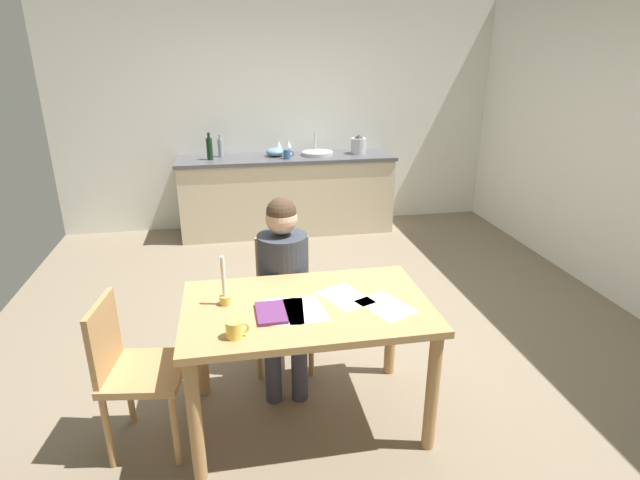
{
  "coord_description": "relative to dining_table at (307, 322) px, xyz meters",
  "views": [
    {
      "loc": [
        -0.65,
        -3.48,
        2.04
      ],
      "look_at": [
        -0.08,
        -0.38,
        0.85
      ],
      "focal_mm": 28.29,
      "sensor_mm": 36.0,
      "label": 1
    }
  ],
  "objects": [
    {
      "name": "chair_side_empty",
      "position": [
        -0.93,
        -0.04,
        -0.16
      ],
      "size": [
        0.45,
        0.45,
        0.87
      ],
      "color": "tan",
      "rests_on": "ground"
    },
    {
      "name": "person_seated",
      "position": [
        -0.07,
        0.5,
        0.04
      ],
      "size": [
        0.35,
        0.61,
        1.19
      ],
      "color": "#333842",
      "rests_on": "ground"
    },
    {
      "name": "wine_glass_near_sink",
      "position": [
        0.33,
        3.47,
        0.37
      ],
      "size": [
        0.07,
        0.07,
        0.15
      ],
      "color": "silver",
      "rests_on": "kitchen_counter"
    },
    {
      "name": "wall_back",
      "position": [
        0.28,
        3.68,
        0.66
      ],
      "size": [
        5.2,
        0.12,
        2.6
      ],
      "primitive_type": "cube",
      "color": "silver",
      "rests_on": "ground"
    },
    {
      "name": "paper_receipt",
      "position": [
        0.41,
        -0.1,
        0.11
      ],
      "size": [
        0.32,
        0.36,
        0.0
      ],
      "primitive_type": "cube",
      "rotation": [
        0.0,
        0.0,
        0.45
      ],
      "color": "white",
      "rests_on": "dining_table"
    },
    {
      "name": "dining_table",
      "position": [
        0.0,
        0.0,
        0.0
      ],
      "size": [
        1.34,
        0.82,
        0.75
      ],
      "color": "tan",
      "rests_on": "ground"
    },
    {
      "name": "coffee_mug",
      "position": [
        -0.39,
        -0.27,
        0.15
      ],
      "size": [
        0.11,
        0.08,
        0.09
      ],
      "color": "#F2CC4C",
      "rests_on": "dining_table"
    },
    {
      "name": "teacup_on_counter",
      "position": [
        0.28,
        3.17,
        0.31
      ],
      "size": [
        0.12,
        0.08,
        0.1
      ],
      "color": "#33598C",
      "rests_on": "kitchen_counter"
    },
    {
      "name": "candlestick",
      "position": [
        -0.43,
        0.08,
        0.19
      ],
      "size": [
        0.06,
        0.06,
        0.28
      ],
      "color": "gold",
      "rests_on": "dining_table"
    },
    {
      "name": "chair_at_table",
      "position": [
        -0.06,
        0.65,
        -0.16
      ],
      "size": [
        0.43,
        0.43,
        0.86
      ],
      "color": "tan",
      "rests_on": "ground"
    },
    {
      "name": "kitchen_counter",
      "position": [
        0.28,
        3.32,
        -0.19
      ],
      "size": [
        2.47,
        0.64,
        0.9
      ],
      "color": "beige",
      "rests_on": "ground"
    },
    {
      "name": "book_magazine",
      "position": [
        -0.2,
        -0.08,
        0.12
      ],
      "size": [
        0.16,
        0.24,
        0.02
      ],
      "primitive_type": "cube",
      "rotation": [
        0.0,
        0.0,
        0.02
      ],
      "color": "#5E2B61",
      "rests_on": "dining_table"
    },
    {
      "name": "ground_plane",
      "position": [
        0.28,
        1.08,
        -0.66
      ],
      "size": [
        5.2,
        5.2,
        0.04
      ],
      "primitive_type": "cube",
      "color": "#7A6B56"
    },
    {
      "name": "bottle_oil",
      "position": [
        -0.57,
        3.28,
        0.39
      ],
      "size": [
        0.07,
        0.07,
        0.3
      ],
      "color": "black",
      "rests_on": "kitchen_counter"
    },
    {
      "name": "wine_glass_by_kettle",
      "position": [
        0.22,
        3.47,
        0.37
      ],
      "size": [
        0.07,
        0.07,
        0.15
      ],
      "color": "silver",
      "rests_on": "kitchen_counter"
    },
    {
      "name": "bottle_vinegar",
      "position": [
        -0.45,
        3.41,
        0.37
      ],
      "size": [
        0.06,
        0.06,
        0.25
      ],
      "color": "#8C999E",
      "rests_on": "kitchen_counter"
    },
    {
      "name": "paper_letter",
      "position": [
        0.22,
        0.04,
        0.11
      ],
      "size": [
        0.31,
        0.36,
        0.0
      ],
      "primitive_type": "cube",
      "rotation": [
        0.0,
        0.0,
        0.42
      ],
      "color": "white",
      "rests_on": "dining_table"
    },
    {
      "name": "paper_bill",
      "position": [
        -0.13,
        -0.06,
        0.11
      ],
      "size": [
        0.24,
        0.32,
        0.0
      ],
      "primitive_type": "cube",
      "rotation": [
        0.0,
        0.0,
        -0.11
      ],
      "color": "white",
      "rests_on": "dining_table"
    },
    {
      "name": "stovetop_kettle",
      "position": [
        1.14,
        3.32,
        0.36
      ],
      "size": [
        0.18,
        0.18,
        0.22
      ],
      "color": "#B7BABF",
      "rests_on": "kitchen_counter"
    },
    {
      "name": "mixing_bowl",
      "position": [
        0.16,
        3.34,
        0.31
      ],
      "size": [
        0.21,
        0.21,
        0.1
      ],
      "primitive_type": "ellipsoid",
      "color": "#668C99",
      "rests_on": "kitchen_counter"
    },
    {
      "name": "paper_envelope",
      "position": [
        -0.03,
        -0.06,
        0.11
      ],
      "size": [
        0.24,
        0.31,
        0.0
      ],
      "primitive_type": "cube",
      "rotation": [
        0.0,
        0.0,
        0.09
      ],
      "color": "white",
      "rests_on": "dining_table"
    },
    {
      "name": "sink_unit",
      "position": [
        0.65,
        3.32,
        0.28
      ],
      "size": [
        0.36,
        0.36,
        0.24
      ],
      "color": "#B2B7BC",
      "rests_on": "kitchen_counter"
    }
  ]
}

